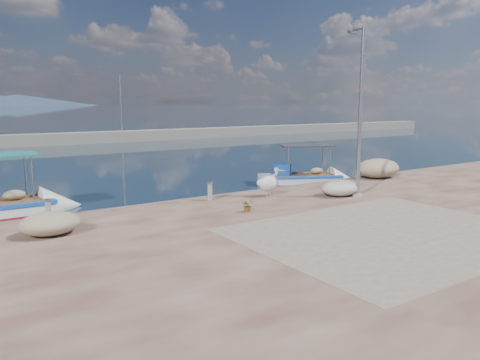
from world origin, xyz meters
The scene contains 13 objects.
ground centered at (0.00, 0.00, 0.00)m, with size 1400.00×1400.00×0.00m, color #162635.
quay centered at (0.00, -6.00, 0.25)m, with size 44.00×22.00×0.50m, color #4E2B21.
quay_patch centered at (1.00, -3.00, 0.50)m, with size 9.00×7.00×0.01m, color gray.
breakwater centered at (0.00, 40.00, 0.60)m, with size 120.00×2.20×7.50m.
boat_right centered at (6.69, 7.33, 0.20)m, with size 5.45×3.85×2.52m.
pelican centered at (1.36, 3.60, 1.08)m, with size 1.29×0.86×1.23m.
lamp_post centered at (4.47, 1.51, 3.80)m, with size 0.44×0.96×7.00m.
bollard_near centered at (-1.18, 4.25, 0.91)m, with size 0.25×0.25×0.76m.
bollard_far centered at (-7.36, 4.60, 0.89)m, with size 0.23×0.23×0.71m.
potted_plant centered at (-1.02, 1.77, 0.74)m, with size 0.43×0.37×0.48m, color #33722D.
net_pile_c centered at (9.17, 4.33, 1.01)m, with size 2.57×1.84×1.01m, color #BDB08C.
net_pile_b centered at (-7.73, 2.61, 0.85)m, with size 1.80×1.40×0.70m, color #BDB08C.
net_pile_d centered at (3.96, 2.00, 0.83)m, with size 1.78×1.33×0.67m, color beige.
Camera 1 is at (-10.57, -11.99, 4.48)m, focal length 35.00 mm.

